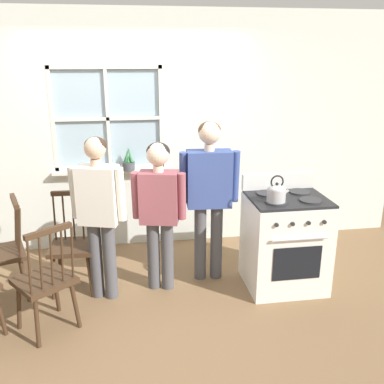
{
  "coord_description": "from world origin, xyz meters",
  "views": [
    {
      "loc": [
        -0.11,
        -3.5,
        2.22
      ],
      "look_at": [
        0.46,
        0.22,
        1.0
      ],
      "focal_mm": 40.0,
      "sensor_mm": 36.0,
      "label": 1
    }
  ],
  "objects_px": {
    "stove": "(285,241)",
    "chair_by_window": "(46,282)",
    "person_adult_right": "(209,186)",
    "person_teen_center": "(159,203)",
    "person_elderly_left": "(99,206)",
    "potted_plant": "(129,162)",
    "chair_center_cluster": "(73,246)",
    "chair_near_stove": "(4,253)",
    "kettle": "(277,192)"
  },
  "relations": [
    {
      "from": "person_elderly_left",
      "to": "person_teen_center",
      "type": "relative_size",
      "value": 1.06
    },
    {
      "from": "person_teen_center",
      "to": "person_adult_right",
      "type": "height_order",
      "value": "person_adult_right"
    },
    {
      "from": "chair_by_window",
      "to": "chair_center_cluster",
      "type": "xyz_separation_m",
      "value": [
        0.15,
        0.67,
        0.0
      ]
    },
    {
      "from": "potted_plant",
      "to": "person_adult_right",
      "type": "bearing_deg",
      "value": -49.83
    },
    {
      "from": "potted_plant",
      "to": "chair_near_stove",
      "type": "bearing_deg",
      "value": -140.69
    },
    {
      "from": "chair_center_cluster",
      "to": "potted_plant",
      "type": "distance_m",
      "value": 1.22
    },
    {
      "from": "stove",
      "to": "person_adult_right",
      "type": "bearing_deg",
      "value": 160.45
    },
    {
      "from": "chair_by_window",
      "to": "person_teen_center",
      "type": "xyz_separation_m",
      "value": [
        0.98,
        0.54,
        0.44
      ]
    },
    {
      "from": "chair_near_stove",
      "to": "potted_plant",
      "type": "xyz_separation_m",
      "value": [
        1.19,
        0.97,
        0.59
      ]
    },
    {
      "from": "chair_center_cluster",
      "to": "person_teen_center",
      "type": "distance_m",
      "value": 0.95
    },
    {
      "from": "chair_center_cluster",
      "to": "potted_plant",
      "type": "relative_size",
      "value": 3.51
    },
    {
      "from": "chair_near_stove",
      "to": "person_elderly_left",
      "type": "distance_m",
      "value": 1.03
    },
    {
      "from": "person_elderly_left",
      "to": "person_adult_right",
      "type": "xyz_separation_m",
      "value": [
        1.04,
        0.21,
        0.07
      ]
    },
    {
      "from": "stove",
      "to": "kettle",
      "type": "height_order",
      "value": "kettle"
    },
    {
      "from": "chair_by_window",
      "to": "chair_near_stove",
      "type": "bearing_deg",
      "value": -88.58
    },
    {
      "from": "chair_by_window",
      "to": "potted_plant",
      "type": "distance_m",
      "value": 1.83
    },
    {
      "from": "person_adult_right",
      "to": "stove",
      "type": "bearing_deg",
      "value": -16.47
    },
    {
      "from": "person_teen_center",
      "to": "chair_near_stove",
      "type": "bearing_deg",
      "value": -169.66
    },
    {
      "from": "chair_by_window",
      "to": "person_elderly_left",
      "type": "xyz_separation_m",
      "value": [
        0.43,
        0.46,
        0.47
      ]
    },
    {
      "from": "chair_by_window",
      "to": "person_adult_right",
      "type": "bearing_deg",
      "value": 167.48
    },
    {
      "from": "person_elderly_left",
      "to": "kettle",
      "type": "distance_m",
      "value": 1.61
    },
    {
      "from": "person_adult_right",
      "to": "potted_plant",
      "type": "distance_m",
      "value": 1.18
    },
    {
      "from": "stove",
      "to": "potted_plant",
      "type": "distance_m",
      "value": 1.96
    },
    {
      "from": "person_elderly_left",
      "to": "person_adult_right",
      "type": "bearing_deg",
      "value": 28.41
    },
    {
      "from": "chair_center_cluster",
      "to": "person_teen_center",
      "type": "xyz_separation_m",
      "value": [
        0.84,
        -0.12,
        0.44
      ]
    },
    {
      "from": "kettle",
      "to": "stove",
      "type": "bearing_deg",
      "value": 38.4
    },
    {
      "from": "kettle",
      "to": "chair_center_cluster",
      "type": "bearing_deg",
      "value": 168.52
    },
    {
      "from": "chair_near_stove",
      "to": "person_teen_center",
      "type": "xyz_separation_m",
      "value": [
        1.45,
        -0.06,
        0.44
      ]
    },
    {
      "from": "chair_center_cluster",
      "to": "kettle",
      "type": "distance_m",
      "value": 2.0
    },
    {
      "from": "chair_center_cluster",
      "to": "kettle",
      "type": "relative_size",
      "value": 3.9
    },
    {
      "from": "person_elderly_left",
      "to": "kettle",
      "type": "bearing_deg",
      "value": 10.81
    },
    {
      "from": "kettle",
      "to": "potted_plant",
      "type": "height_order",
      "value": "potted_plant"
    },
    {
      "from": "person_adult_right",
      "to": "person_teen_center",
      "type": "bearing_deg",
      "value": -162.8
    },
    {
      "from": "person_teen_center",
      "to": "stove",
      "type": "xyz_separation_m",
      "value": [
        1.21,
        -0.13,
        -0.42
      ]
    },
    {
      "from": "chair_near_stove",
      "to": "kettle",
      "type": "height_order",
      "value": "kettle"
    },
    {
      "from": "person_teen_center",
      "to": "person_adult_right",
      "type": "bearing_deg",
      "value": 26.66
    },
    {
      "from": "person_elderly_left",
      "to": "person_teen_center",
      "type": "distance_m",
      "value": 0.55
    },
    {
      "from": "person_adult_right",
      "to": "potted_plant",
      "type": "xyz_separation_m",
      "value": [
        -0.76,
        0.9,
        0.05
      ]
    },
    {
      "from": "chair_by_window",
      "to": "potted_plant",
      "type": "height_order",
      "value": "potted_plant"
    },
    {
      "from": "chair_by_window",
      "to": "potted_plant",
      "type": "bearing_deg",
      "value": -151.33
    },
    {
      "from": "person_teen_center",
      "to": "kettle",
      "type": "xyz_separation_m",
      "value": [
        1.05,
        -0.26,
        0.13
      ]
    },
    {
      "from": "chair_near_stove",
      "to": "person_teen_center",
      "type": "relative_size",
      "value": 0.66
    },
    {
      "from": "stove",
      "to": "chair_by_window",
      "type": "bearing_deg",
      "value": -169.28
    },
    {
      "from": "person_elderly_left",
      "to": "potted_plant",
      "type": "xyz_separation_m",
      "value": [
        0.28,
        1.11,
        0.12
      ]
    },
    {
      "from": "chair_by_window",
      "to": "chair_center_cluster",
      "type": "bearing_deg",
      "value": -139.17
    },
    {
      "from": "chair_by_window",
      "to": "chair_near_stove",
      "type": "distance_m",
      "value": 0.76
    },
    {
      "from": "chair_center_cluster",
      "to": "chair_near_stove",
      "type": "xyz_separation_m",
      "value": [
        -0.62,
        -0.07,
        0.0
      ]
    },
    {
      "from": "person_teen_center",
      "to": "potted_plant",
      "type": "bearing_deg",
      "value": 116.96
    },
    {
      "from": "stove",
      "to": "kettle",
      "type": "xyz_separation_m",
      "value": [
        -0.17,
        -0.13,
        0.55
      ]
    },
    {
      "from": "person_teen_center",
      "to": "chair_center_cluster",
      "type": "bearing_deg",
      "value": -175.8
    }
  ]
}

